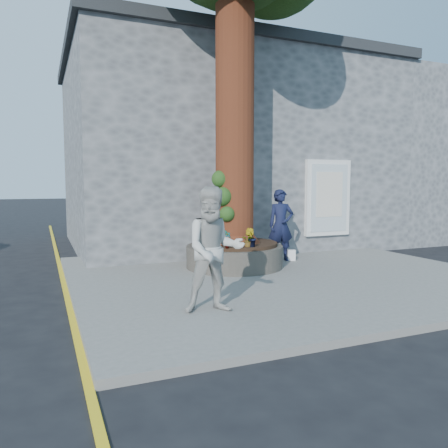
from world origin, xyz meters
name	(u,v)px	position (x,y,z in m)	size (l,w,h in m)	color
ground	(239,294)	(0.00, 0.00, 0.00)	(120.00, 120.00, 0.00)	black
pavement	(281,275)	(1.50, 1.00, 0.06)	(9.00, 8.00, 0.12)	slate
yellow_line	(67,298)	(-3.05, 1.00, 0.00)	(0.10, 30.00, 0.01)	yellow
stone_shop	(218,154)	(2.50, 7.20, 3.16)	(10.30, 8.30, 6.30)	#535559
neighbour_shop	(391,163)	(10.50, 7.20, 3.00)	(6.00, 8.00, 6.00)	#535559
planter	(234,255)	(0.80, 2.00, 0.41)	(2.30, 2.30, 0.60)	black
man	(281,225)	(2.26, 2.33, 1.04)	(0.67, 0.44, 1.85)	#131835
woman	(214,250)	(-0.99, -1.23, 1.09)	(0.95, 0.74, 1.95)	#B8B7B0
shopping_bag	(291,255)	(2.53, 2.23, 0.26)	(0.20, 0.12, 0.28)	white
plant_a	(227,239)	(0.24, 1.15, 0.91)	(0.20, 0.14, 0.39)	gray
plant_b	(251,237)	(0.82, 1.15, 0.93)	(0.23, 0.22, 0.42)	gray
plant_c	(214,240)	(-0.05, 1.15, 0.91)	(0.21, 0.21, 0.37)	gray
plant_d	(248,240)	(0.76, 1.15, 0.87)	(0.26, 0.23, 0.29)	gray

